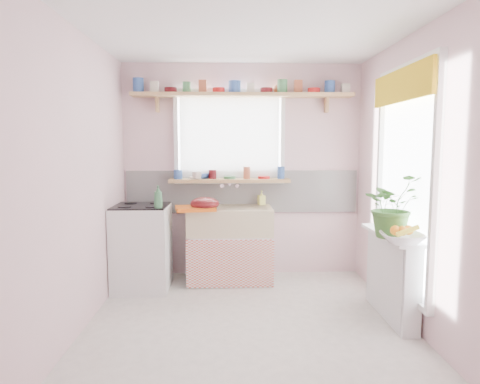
{
  "coord_description": "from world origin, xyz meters",
  "views": [
    {
      "loc": [
        -0.18,
        -3.49,
        1.56
      ],
      "look_at": [
        -0.06,
        0.55,
        1.11
      ],
      "focal_mm": 32.0,
      "sensor_mm": 36.0,
      "label": 1
    }
  ],
  "objects": [
    {
      "name": "room",
      "position": [
        0.66,
        0.86,
        1.37
      ],
      "size": [
        3.2,
        3.2,
        3.2
      ],
      "color": "silver",
      "rests_on": "ground"
    },
    {
      "name": "windowsill",
      "position": [
        -0.15,
        1.48,
        1.14
      ],
      "size": [
        1.4,
        0.22,
        0.04
      ],
      "primitive_type": "cube",
      "color": "tan",
      "rests_on": "room"
    },
    {
      "name": "colander",
      "position": [
        -0.42,
        1.1,
        0.92
      ],
      "size": [
        0.34,
        0.34,
        0.14
      ],
      "primitive_type": "ellipsoid",
      "rotation": [
        0.0,
        0.0,
        0.1
      ],
      "color": "maroon",
      "rests_on": "sink_unit"
    },
    {
      "name": "shelf_crockery",
      "position": [
        0.0,
        1.47,
        2.2
      ],
      "size": [
        2.47,
        0.11,
        0.12
      ],
      "color": "#3359A5",
      "rests_on": "pine_shelf"
    },
    {
      "name": "sill_cup",
      "position": [
        -0.53,
        1.43,
        1.2
      ],
      "size": [
        0.11,
        0.11,
        0.08
      ],
      "primitive_type": "imported",
      "rotation": [
        0.0,
        0.0,
        0.07
      ],
      "color": "beige",
      "rests_on": "windowsill"
    },
    {
      "name": "fruit",
      "position": [
        1.22,
        -0.19,
        0.88
      ],
      "size": [
        0.2,
        0.14,
        0.1
      ],
      "color": "orange",
      "rests_on": "fruit_bowl"
    },
    {
      "name": "shelf_vase",
      "position": [
        0.43,
        1.53,
        2.22
      ],
      "size": [
        0.18,
        0.18,
        0.15
      ],
      "primitive_type": "imported",
      "rotation": [
        0.0,
        0.0,
        0.23
      ],
      "color": "#A75D33",
      "rests_on": "pine_shelf"
    },
    {
      "name": "sink_unit",
      "position": [
        -0.15,
        1.29,
        0.43
      ],
      "size": [
        0.95,
        0.65,
        1.11
      ],
      "color": "white",
      "rests_on": "ground"
    },
    {
      "name": "dish_tray",
      "position": [
        -0.53,
        1.1,
        0.87
      ],
      "size": [
        0.47,
        0.39,
        0.04
      ],
      "primitive_type": "cube",
      "rotation": [
        0.0,
        0.0,
        0.19
      ],
      "color": "orange",
      "rests_on": "sink_unit"
    },
    {
      "name": "radiator_ledge",
      "position": [
        1.3,
        0.2,
        0.4
      ],
      "size": [
        0.22,
        0.95,
        0.78
      ],
      "color": "white",
      "rests_on": "ground"
    },
    {
      "name": "herb_pot",
      "position": [
        1.21,
        0.16,
        0.89
      ],
      "size": [
        0.12,
        0.08,
        0.23
      ],
      "primitive_type": "imported",
      "rotation": [
        0.0,
        0.0,
        -0.01
      ],
      "color": "#2F6829",
      "rests_on": "radiator_ledge"
    },
    {
      "name": "soap_bottle_sink",
      "position": [
        0.22,
        1.5,
        0.93
      ],
      "size": [
        0.09,
        0.1,
        0.17
      ],
      "primitive_type": "imported",
      "rotation": [
        0.0,
        0.0,
        0.29
      ],
      "color": "#F2F96E",
      "rests_on": "sink_unit"
    },
    {
      "name": "pine_shelf",
      "position": [
        0.0,
        1.47,
        2.12
      ],
      "size": [
        2.52,
        0.24,
        0.04
      ],
      "primitive_type": "cube",
      "color": "tan",
      "rests_on": "room"
    },
    {
      "name": "jade_plant",
      "position": [
        1.21,
        0.03,
        1.04
      ],
      "size": [
        0.61,
        0.58,
        0.54
      ],
      "primitive_type": "imported",
      "rotation": [
        0.0,
        0.0,
        0.39
      ],
      "color": "#3B6D2B",
      "rests_on": "radiator_ledge"
    },
    {
      "name": "fruit_bowl",
      "position": [
        1.21,
        -0.2,
        0.82
      ],
      "size": [
        0.35,
        0.35,
        0.08
      ],
      "primitive_type": "imported",
      "rotation": [
        0.0,
        0.0,
        -0.05
      ],
      "color": "silver",
      "rests_on": "radiator_ledge"
    },
    {
      "name": "sill_bowl",
      "position": [
        -0.48,
        1.54,
        1.19
      ],
      "size": [
        0.24,
        0.24,
        0.06
      ],
      "primitive_type": "imported",
      "rotation": [
        0.0,
        0.0,
        -0.21
      ],
      "color": "#375CB3",
      "rests_on": "windowsill"
    },
    {
      "name": "cooker",
      "position": [
        -1.1,
        1.05,
        0.46
      ],
      "size": [
        0.58,
        0.58,
        0.93
      ],
      "color": "white",
      "rests_on": "ground"
    },
    {
      "name": "sill_crockery",
      "position": [
        -0.17,
        1.48,
        1.22
      ],
      "size": [
        1.35,
        0.11,
        0.12
      ],
      "color": "#3359A5",
      "rests_on": "windowsill"
    },
    {
      "name": "cooker_bottle",
      "position": [
        -0.88,
        0.83,
        1.03
      ],
      "size": [
        0.12,
        0.12,
        0.23
      ],
      "primitive_type": "imported",
      "rotation": [
        0.0,
        0.0,
        0.35
      ],
      "color": "#3A754A",
      "rests_on": "cooker"
    }
  ]
}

